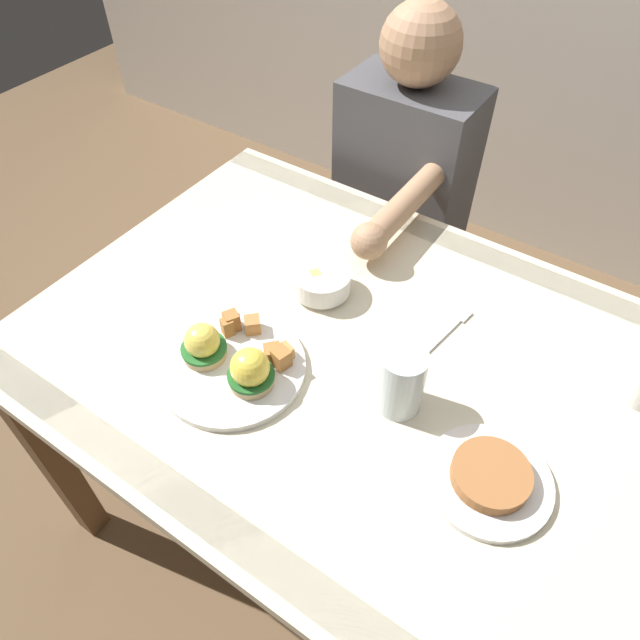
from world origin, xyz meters
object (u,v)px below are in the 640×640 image
at_px(eggs_benedict_plate, 232,361).
at_px(fork, 449,329).
at_px(fruit_bowl, 322,282).
at_px(water_glass_near, 401,384).
at_px(dining_table, 343,380).
at_px(diner_person, 399,196).
at_px(side_plate, 490,478).

xyz_separation_m(eggs_benedict_plate, fork, (0.28, 0.31, -0.02)).
relative_size(fruit_bowl, water_glass_near, 0.93).
height_order(fork, water_glass_near, water_glass_near).
distance_m(dining_table, eggs_benedict_plate, 0.25).
bearing_deg(diner_person, dining_table, -71.28).
height_order(eggs_benedict_plate, water_glass_near, water_glass_near).
xyz_separation_m(fork, diner_person, (-0.35, 0.45, -0.09)).
xyz_separation_m(dining_table, fork, (0.15, 0.15, 0.11)).
bearing_deg(dining_table, water_glass_near, -21.28).
bearing_deg(fork, side_plate, -53.69).
bearing_deg(dining_table, eggs_benedict_plate, -130.55).
height_order(fork, diner_person, diner_person).
distance_m(fork, water_glass_near, 0.21).
xyz_separation_m(fruit_bowl, fork, (0.26, 0.05, -0.03)).
bearing_deg(eggs_benedict_plate, water_glass_near, 20.12).
distance_m(water_glass_near, side_plate, 0.20).
height_order(water_glass_near, diner_person, diner_person).
height_order(dining_table, water_glass_near, water_glass_near).
bearing_deg(diner_person, fruit_bowl, -80.29).
relative_size(fruit_bowl, fork, 0.77).
relative_size(side_plate, diner_person, 0.18).
bearing_deg(water_glass_near, fork, 90.09).
height_order(fruit_bowl, diner_person, diner_person).
bearing_deg(eggs_benedict_plate, side_plate, 6.29).
bearing_deg(diner_person, fork, -52.12).
xyz_separation_m(fork, water_glass_near, (0.00, -0.21, 0.05)).
bearing_deg(side_plate, water_glass_near, 164.78).
distance_m(eggs_benedict_plate, fruit_bowl, 0.26).
distance_m(fruit_bowl, water_glass_near, 0.31).
distance_m(eggs_benedict_plate, diner_person, 0.77).
xyz_separation_m(eggs_benedict_plate, side_plate, (0.48, 0.05, -0.01)).
bearing_deg(dining_table, fruit_bowl, 140.19).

